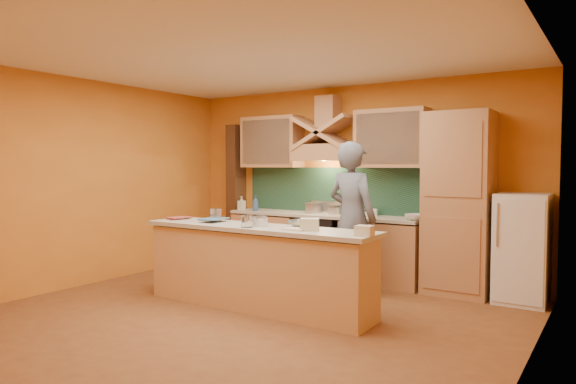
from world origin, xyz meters
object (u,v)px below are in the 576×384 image
Objects in this scene: kitchen_scale at (260,222)px; person at (352,218)px; stove at (323,246)px; mixing_bowl at (302,224)px; fridge at (522,248)px.

person is at bearing 61.24° from kitchen_scale.
person reaches higher than stove.
person is 15.99× the size of kitchen_scale.
person is (0.83, -0.73, 0.51)m from stove.
stove is 2.01m from kitchen_scale.
person is 6.23× the size of mixing_bowl.
stove is 2.91× the size of mixing_bowl.
person reaches higher than mixing_bowl.
stove is 1.93m from mixing_bowl.
fridge is 0.67× the size of person.
stove is 0.69× the size of fridge.
fridge is 2.03m from person.
kitchen_scale is (-0.56, -1.19, 0.03)m from person.
mixing_bowl is at bearing 95.54° from person.
person reaches higher than fridge.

